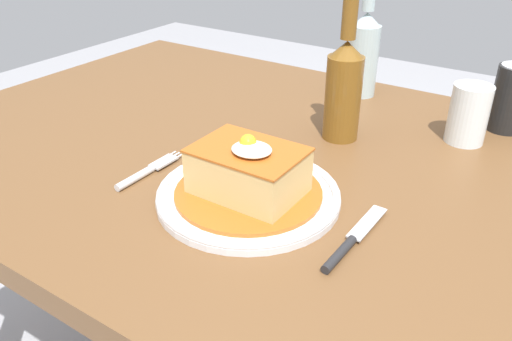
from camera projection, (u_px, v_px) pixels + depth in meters
dining_table at (303, 208)px, 0.91m from camera, size 1.48×0.88×0.72m
main_plate at (248, 195)px, 0.75m from camera, size 0.27×0.27×0.02m
sandwich_meal at (248, 174)px, 0.74m from camera, size 0.22×0.22×0.10m
fork at (145, 173)px, 0.82m from camera, size 0.02×0.14×0.01m
knife at (348, 245)px, 0.65m from camera, size 0.02×0.17×0.01m
soda_can at (511, 98)px, 0.95m from camera, size 0.07×0.07×0.12m
beer_bottle_amber at (344, 85)px, 0.90m from camera, size 0.06×0.06×0.27m
beer_bottle_clear at (364, 50)px, 1.09m from camera, size 0.06×0.06×0.27m
drinking_glass at (468, 118)px, 0.91m from camera, size 0.07×0.07×0.10m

